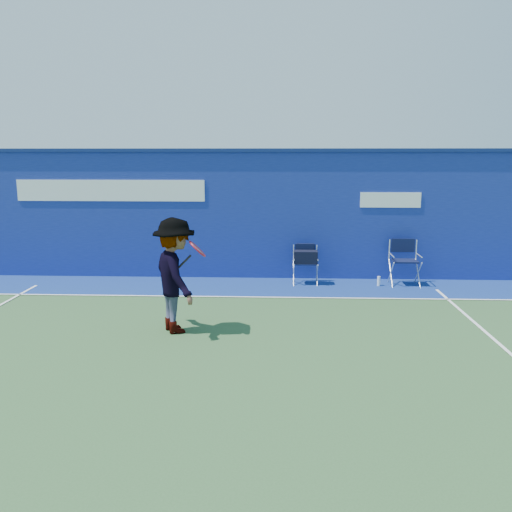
{
  "coord_description": "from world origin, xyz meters",
  "views": [
    {
      "loc": [
        1.02,
        -7.74,
        2.96
      ],
      "look_at": [
        0.57,
        2.6,
        1.0
      ],
      "focal_mm": 38.0,
      "sensor_mm": 36.0,
      "label": 1
    }
  ],
  "objects_px": {
    "directors_chair_right": "(404,271)",
    "water_bottle": "(379,281)",
    "tennis_player": "(175,275)",
    "directors_chair_left": "(305,267)"
  },
  "relations": [
    {
      "from": "directors_chair_left",
      "to": "tennis_player",
      "type": "bearing_deg",
      "value": -123.81
    },
    {
      "from": "water_bottle",
      "to": "tennis_player",
      "type": "height_order",
      "value": "tennis_player"
    },
    {
      "from": "directors_chair_right",
      "to": "tennis_player",
      "type": "bearing_deg",
      "value": -142.72
    },
    {
      "from": "water_bottle",
      "to": "directors_chair_left",
      "type": "bearing_deg",
      "value": 175.13
    },
    {
      "from": "directors_chair_left",
      "to": "water_bottle",
      "type": "xyz_separation_m",
      "value": [
        1.66,
        -0.14,
        -0.27
      ]
    },
    {
      "from": "water_bottle",
      "to": "tennis_player",
      "type": "distance_m",
      "value": 5.28
    },
    {
      "from": "directors_chair_right",
      "to": "tennis_player",
      "type": "xyz_separation_m",
      "value": [
        -4.59,
        -3.5,
        0.64
      ]
    },
    {
      "from": "tennis_player",
      "to": "directors_chair_left",
      "type": "bearing_deg",
      "value": 56.19
    },
    {
      "from": "directors_chair_right",
      "to": "water_bottle",
      "type": "height_order",
      "value": "directors_chair_right"
    },
    {
      "from": "directors_chair_right",
      "to": "water_bottle",
      "type": "xyz_separation_m",
      "value": [
        -0.6,
        -0.15,
        -0.21
      ]
    }
  ]
}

